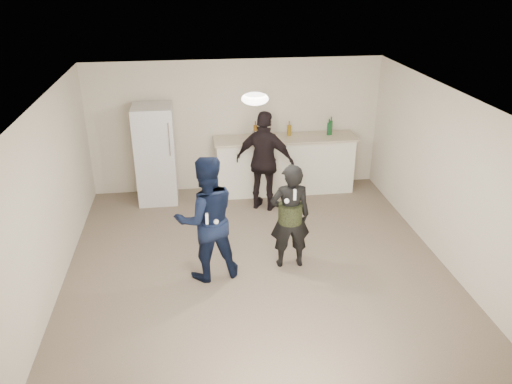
{
  "coord_description": "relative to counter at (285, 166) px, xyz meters",
  "views": [
    {
      "loc": [
        -0.85,
        -6.08,
        4.07
      ],
      "look_at": [
        0.0,
        0.2,
        1.15
      ],
      "focal_mm": 35.0,
      "sensor_mm": 36.0,
      "label": 1
    }
  ],
  "objects": [
    {
      "name": "floor",
      "position": [
        -0.89,
        -2.67,
        -0.53
      ],
      "size": [
        6.0,
        6.0,
        0.0
      ],
      "primitive_type": "plane",
      "color": "#6B5B4C",
      "rests_on": "ground"
    },
    {
      "name": "ceiling",
      "position": [
        -0.89,
        -2.67,
        1.98
      ],
      "size": [
        6.0,
        6.0,
        0.0
      ],
      "primitive_type": "plane",
      "rotation": [
        3.14,
        0.0,
        0.0
      ],
      "color": "silver",
      "rests_on": "wall_back"
    },
    {
      "name": "wall_back",
      "position": [
        -0.89,
        0.33,
        0.72
      ],
      "size": [
        6.0,
        0.0,
        6.0
      ],
      "primitive_type": "plane",
      "rotation": [
        1.57,
        0.0,
        0.0
      ],
      "color": "beige",
      "rests_on": "floor"
    },
    {
      "name": "wall_front",
      "position": [
        -0.89,
        -5.67,
        0.72
      ],
      "size": [
        6.0,
        0.0,
        6.0
      ],
      "primitive_type": "plane",
      "rotation": [
        -1.57,
        0.0,
        0.0
      ],
      "color": "beige",
      "rests_on": "floor"
    },
    {
      "name": "wall_left",
      "position": [
        -3.64,
        -2.67,
        0.72
      ],
      "size": [
        0.0,
        6.0,
        6.0
      ],
      "primitive_type": "plane",
      "rotation": [
        1.57,
        0.0,
        1.57
      ],
      "color": "beige",
      "rests_on": "floor"
    },
    {
      "name": "wall_right",
      "position": [
        1.86,
        -2.67,
        0.72
      ],
      "size": [
        0.0,
        6.0,
        6.0
      ],
      "primitive_type": "plane",
      "rotation": [
        1.57,
        0.0,
        -1.57
      ],
      "color": "beige",
      "rests_on": "floor"
    },
    {
      "name": "counter",
      "position": [
        0.0,
        0.0,
        0.0
      ],
      "size": [
        2.6,
        0.56,
        1.05
      ],
      "primitive_type": "cube",
      "color": "white",
      "rests_on": "floor"
    },
    {
      "name": "counter_top",
      "position": [
        0.0,
        0.0,
        0.55
      ],
      "size": [
        2.68,
        0.64,
        0.04
      ],
      "primitive_type": "cube",
      "color": "beige",
      "rests_on": "counter"
    },
    {
      "name": "fridge",
      "position": [
        -2.41,
        -0.07,
        0.38
      ],
      "size": [
        0.7,
        0.7,
        1.8
      ],
      "primitive_type": "cube",
      "color": "silver",
      "rests_on": "floor"
    },
    {
      "name": "fridge_handle",
      "position": [
        -2.13,
        -0.44,
        0.78
      ],
      "size": [
        0.02,
        0.02,
        0.6
      ],
      "primitive_type": "cylinder",
      "color": "silver",
      "rests_on": "fridge"
    },
    {
      "name": "ceiling_dome",
      "position": [
        -0.89,
        -2.37,
        1.93
      ],
      "size": [
        0.36,
        0.36,
        0.16
      ],
      "primitive_type": "ellipsoid",
      "color": "white",
      "rests_on": "ceiling"
    },
    {
      "name": "shaker",
      "position": [
        -0.59,
        -0.03,
        0.65
      ],
      "size": [
        0.08,
        0.08,
        0.17
      ],
      "primitive_type": "cylinder",
      "color": "silver",
      "rests_on": "counter_top"
    },
    {
      "name": "man",
      "position": [
        -1.6,
        -2.71,
        0.38
      ],
      "size": [
        0.99,
        0.84,
        1.8
      ],
      "primitive_type": "imported",
      "rotation": [
        0.0,
        0.0,
        3.34
      ],
      "color": "#0F1C40",
      "rests_on": "floor"
    },
    {
      "name": "woman",
      "position": [
        -0.42,
        -2.59,
        0.27
      ],
      "size": [
        0.58,
        0.38,
        1.59
      ],
      "primitive_type": "imported",
      "rotation": [
        0.0,
        0.0,
        3.13
      ],
      "color": "black",
      "rests_on": "floor"
    },
    {
      "name": "camo_shorts",
      "position": [
        -0.42,
        -2.59,
        0.32
      ],
      "size": [
        0.34,
        0.34,
        0.28
      ],
      "primitive_type": "cylinder",
      "color": "#2C391A",
      "rests_on": "woman"
    },
    {
      "name": "spectator",
      "position": [
        -0.49,
        -0.69,
        0.38
      ],
      "size": [
        1.14,
        0.86,
        1.8
      ],
      "primitive_type": "imported",
      "rotation": [
        0.0,
        0.0,
        2.69
      ],
      "color": "black",
      "rests_on": "floor"
    },
    {
      "name": "remote_man",
      "position": [
        -1.6,
        -2.99,
        0.53
      ],
      "size": [
        0.04,
        0.04,
        0.15
      ],
      "primitive_type": "cube",
      "color": "white",
      "rests_on": "man"
    },
    {
      "name": "nunchuk_man",
      "position": [
        -1.48,
        -2.96,
        0.45
      ],
      "size": [
        0.07,
        0.07,
        0.07
      ],
      "primitive_type": "sphere",
      "color": "white",
      "rests_on": "man"
    },
    {
      "name": "remote_woman",
      "position": [
        -0.42,
        -2.84,
        0.72
      ],
      "size": [
        0.04,
        0.04,
        0.15
      ],
      "primitive_type": "cube",
      "color": "white",
      "rests_on": "woman"
    },
    {
      "name": "nunchuk_woman",
      "position": [
        -0.52,
        -2.81,
        0.62
      ],
      "size": [
        0.07,
        0.07,
        0.07
      ],
      "primitive_type": "sphere",
      "color": "white",
      "rests_on": "woman"
    },
    {
      "name": "bottle_cluster",
      "position": [
        0.18,
        0.07,
        0.68
      ],
      "size": [
        1.51,
        0.2,
        0.27
      ],
      "color": "brown",
      "rests_on": "counter_top"
    }
  ]
}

